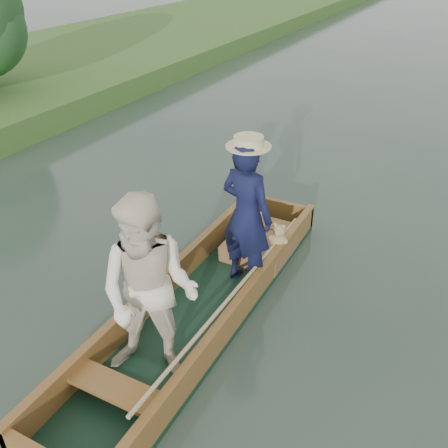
% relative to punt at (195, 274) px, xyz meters
% --- Properties ---
extents(ground, '(120.00, 120.00, 0.00)m').
position_rel_punt_xyz_m(ground, '(-0.10, 0.26, -0.79)').
color(ground, '#283D30').
rests_on(ground, ground).
extents(trees_far, '(22.03, 13.20, 4.22)m').
position_rel_punt_xyz_m(trees_far, '(-0.96, 8.28, 1.64)').
color(trees_far, '#47331E').
rests_on(trees_far, ground).
extents(punt, '(1.21, 5.00, 2.10)m').
position_rel_punt_xyz_m(punt, '(0.00, 0.00, 0.00)').
color(punt, black).
rests_on(punt, ground).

